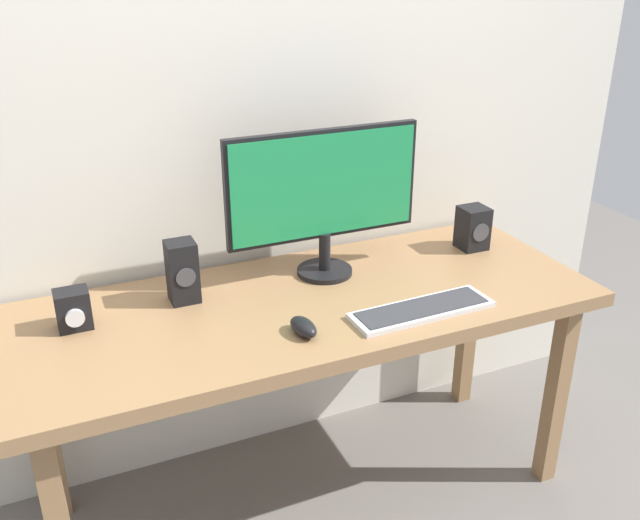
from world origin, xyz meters
The scene contains 9 objects.
ground_plane centered at (0.00, 0.00, 0.00)m, with size 6.00×6.00×0.00m, color slate.
wall_back centered at (0.00, 0.37, 1.50)m, with size 2.80×0.04×3.00m, color silver.
desk centered at (0.00, 0.00, 0.66)m, with size 1.70×0.66×0.73m.
monitor centered at (0.11, 0.15, 0.99)m, with size 0.61×0.17×0.46m.
keyboard_primary centered at (0.26, -0.20, 0.74)m, with size 0.42×0.14×0.02m.
mouse centered at (-0.09, -0.18, 0.75)m, with size 0.06×0.11×0.04m, color black.
speaker_right centered at (0.66, 0.13, 0.80)m, with size 0.09×0.09×0.15m.
speaker_left centered at (-0.33, 0.14, 0.82)m, with size 0.08×0.08×0.18m.
audio_controller centered at (-0.64, 0.10, 0.78)m, with size 0.09×0.08×0.11m.
Camera 1 is at (-0.70, -1.66, 1.67)m, focal length 39.00 mm.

